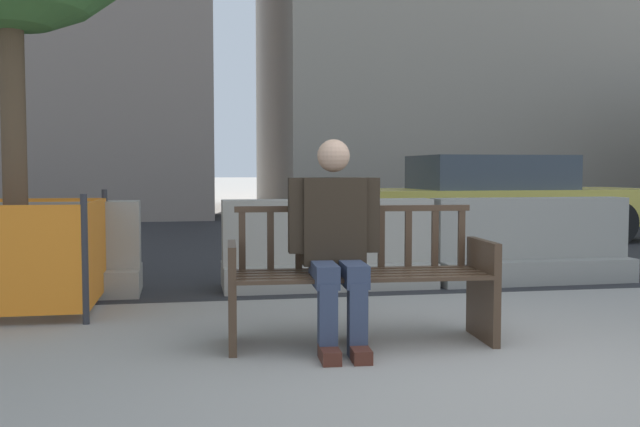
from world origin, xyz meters
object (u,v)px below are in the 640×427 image
Objects in this scene: jersey_barrier_centre at (328,252)px; jersey_barrier_left at (23,259)px; street_bench at (360,282)px; car_sedan_mid at (498,198)px; construction_fence at (17,252)px; jersey_barrier_right at (530,248)px; seated_person at (335,238)px.

jersey_barrier_centre and jersey_barrier_left have the same top height.
street_bench is at bearing -40.01° from jersey_barrier_left.
car_sedan_mid is at bearing 59.01° from street_bench.
construction_fence is 0.26× the size of car_sedan_mid.
jersey_barrier_centre is at bearing -131.48° from car_sedan_mid.
jersey_barrier_right is 0.42× the size of car_sedan_mid.
jersey_barrier_right is at bearing 0.59° from jersey_barrier_left.
construction_fence is (-2.26, 1.53, -0.22)m from seated_person.
jersey_barrier_left is at bearing -147.53° from car_sedan_mid.
jersey_barrier_left is 7.32m from car_sedan_mid.
street_bench reaches higher than jersey_barrier_left.
car_sedan_mid is at bearing 58.05° from seated_person.
jersey_barrier_right is at bearing 42.52° from seated_person.
seated_person is 3.23m from jersey_barrier_left.
construction_fence is at bearing 145.93° from seated_person.
construction_fence is 7.60m from car_sedan_mid.
street_bench is 1.36× the size of construction_fence.
jersey_barrier_right is at bearing 0.25° from jersey_barrier_centre.
seated_person is at bearing -137.48° from jersey_barrier_right.
jersey_barrier_left is at bearing 139.99° from street_bench.
jersey_barrier_left is (-2.74, -0.04, 0.00)m from jersey_barrier_centre.
car_sedan_mid is (6.07, 4.57, 0.20)m from construction_fence.
jersey_barrier_left is 1.00× the size of jersey_barrier_right.
car_sedan_mid reaches higher than jersey_barrier_centre.
car_sedan_mid is at bearing 48.52° from jersey_barrier_centre.
construction_fence is (-2.44, 1.48, 0.08)m from street_bench.
jersey_barrier_right is (4.79, 0.05, 0.00)m from jersey_barrier_left.
street_bench is at bearing -31.32° from construction_fence.
street_bench is 2.85m from construction_fence.
jersey_barrier_right is at bearing 8.43° from construction_fence.
jersey_barrier_right is 4.75m from construction_fence.
jersey_barrier_left is at bearing -179.41° from jersey_barrier_right.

